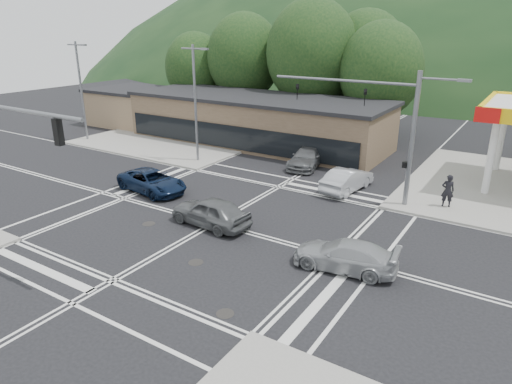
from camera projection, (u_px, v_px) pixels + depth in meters
The scene contains 20 objects.
ground at pixel (214, 223), 25.25m from camera, with size 120.00×120.00×0.00m, color black.
sidewalk_nw at pixel (185, 136), 44.67m from camera, with size 16.00×16.00×0.15m, color gray.
commercial_row at pixel (256, 121), 42.07m from camera, with size 24.00×8.00×4.00m, color brown.
commercial_nw at pixel (134, 108), 50.20m from camera, with size 8.00×7.00×3.60m, color #846B4F.
hill_north at pixel (473, 77), 96.58m from camera, with size 252.00×126.00×140.00m, color black.
tree_n_a at pixel (244, 57), 48.87m from camera, with size 8.00×8.00×11.75m.
tree_n_b at pixel (312, 53), 44.62m from camera, with size 9.00×9.00×12.98m.
tree_n_c at pixel (381, 70), 41.54m from camera, with size 7.60×7.60×10.87m.
tree_n_d at pixel (195, 67), 51.55m from camera, with size 6.80×6.80×9.76m.
tree_n_e at pixel (365, 59), 46.00m from camera, with size 8.40×8.40×11.98m.
streetlight_nw at pixel (196, 98), 34.90m from camera, with size 2.50×0.25×9.00m.
streetlight_w at pixel (81, 87), 41.71m from camera, with size 2.50×0.25×9.00m.
signal_mast_ne at pixel (392, 121), 26.51m from camera, with size 11.65×0.30×8.00m.
car_blue_west at pixel (152, 181), 29.85m from camera, with size 2.37×5.14×1.43m, color black.
car_grey_center at pixel (211, 212), 24.73m from camera, with size 1.89×4.69×1.60m, color #55585A.
car_silver_east at pixel (345, 255), 20.31m from camera, with size 1.89×4.66×1.35m, color #989B9E.
car_queue_a at pixel (347, 180), 30.03m from camera, with size 1.61×4.61×1.52m, color #AFB1B7.
car_queue_b at pixel (348, 147), 38.05m from camera, with size 1.77×4.39×1.50m, color white.
car_northbound at pixel (307, 157), 35.17m from camera, with size 2.09×5.14×1.49m, color #55585A.
pedestrian at pixel (448, 191), 26.90m from camera, with size 0.72×0.47×1.98m, color black.
Camera 1 is at (14.37, -18.26, 10.31)m, focal length 32.00 mm.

